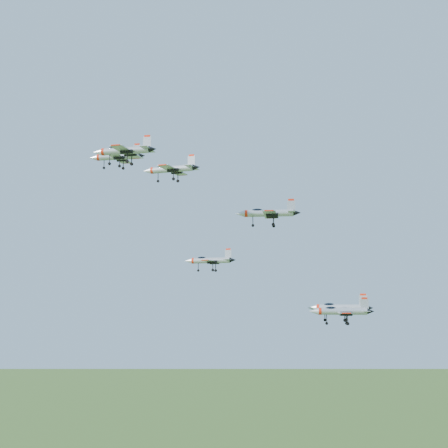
{
  "coord_description": "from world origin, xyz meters",
  "views": [
    {
      "loc": [
        18.09,
        -125.16,
        106.33
      ],
      "look_at": [
        10.71,
        -2.35,
        121.79
      ],
      "focal_mm": 50.0,
      "sensor_mm": 36.0,
      "label": 1
    }
  ],
  "objects": [
    {
      "name": "jet_trail",
      "position": [
        32.83,
        -6.43,
        104.66
      ],
      "size": [
        12.18,
        10.03,
        3.26
      ],
      "rotation": [
        0.0,
        0.0,
        -0.03
      ],
      "color": "#B1B5BE"
    },
    {
      "name": "jet_left_high",
      "position": [
        -0.89,
        2.42,
        134.14
      ],
      "size": [
        12.87,
        10.92,
        3.49
      ],
      "rotation": [
        0.0,
        0.0,
        -0.27
      ],
      "color": "#B1B5BE"
    },
    {
      "name": "jet_lead",
      "position": [
        -15.12,
        13.47,
        139.62
      ],
      "size": [
        13.62,
        11.35,
        3.64
      ],
      "rotation": [
        0.0,
        0.0,
        -0.12
      ],
      "color": "#B1B5BE"
    },
    {
      "name": "jet_right_high",
      "position": [
        -5.6,
        -21.06,
        132.38
      ],
      "size": [
        11.79,
        9.87,
        3.16
      ],
      "rotation": [
        0.0,
        0.0,
        -0.16
      ],
      "color": "#B1B5BE"
    },
    {
      "name": "jet_extra",
      "position": [
        34.57,
        10.28,
        105.17
      ],
      "size": [
        13.93,
        11.79,
        3.76
      ],
      "rotation": [
        0.0,
        0.0,
        -0.24
      ],
      "color": "#B1B5BE"
    },
    {
      "name": "jet_right_low",
      "position": [
        19.15,
        -15.99,
        121.96
      ],
      "size": [
        11.69,
        9.65,
        3.13
      ],
      "rotation": [
        0.0,
        0.0,
        -0.05
      ],
      "color": "#B1B5BE"
    },
    {
      "name": "jet_left_low",
      "position": [
        7.5,
        1.25,
        114.81
      ],
      "size": [
        10.94,
        9.23,
        2.95
      ],
      "rotation": [
        0.0,
        0.0,
        -0.22
      ],
      "color": "#B1B5BE"
    }
  ]
}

